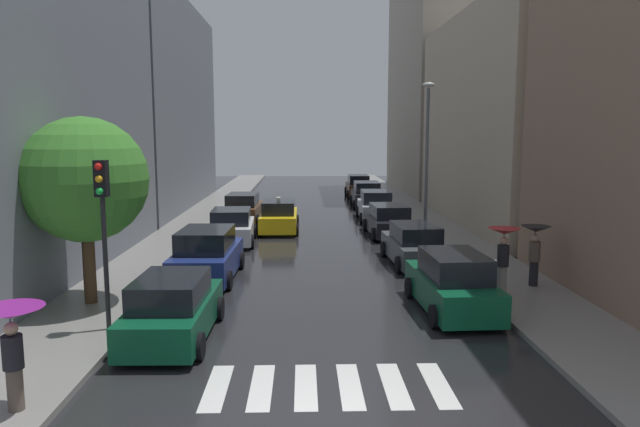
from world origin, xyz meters
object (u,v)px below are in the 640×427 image
parked_car_right_second (414,245)px  parked_car_right_third (389,221)px  parked_car_left_fourth (243,209)px  pedestrian_by_kerb (504,247)px  parked_car_left_second (207,256)px  parked_car_right_sixth (358,186)px  pedestrian_near_tree (11,332)px  taxi_midroad (279,217)px  parked_car_right_nearest (452,284)px  parked_car_left_nearest (173,309)px  traffic_light_left_corner (103,207)px  parked_car_right_fifth (366,195)px  lamp_post_right (427,148)px  parked_car_left_third (232,227)px  street_tree_left (85,180)px  parked_car_right_fourth (375,206)px  pedestrian_foreground (535,243)px

parked_car_right_second → parked_car_right_third: bearing=-2.1°
parked_car_left_fourth → pedestrian_by_kerb: size_ratio=2.25×
parked_car_left_second → parked_car_right_sixth: (7.85, 26.70, -0.03)m
parked_car_left_second → parked_car_right_sixth: size_ratio=1.06×
pedestrian_near_tree → pedestrian_by_kerb: pedestrian_by_kerb is taller
parked_car_right_sixth → taxi_midroad: bearing=161.3°
parked_car_left_fourth → parked_car_right_nearest: 18.98m
parked_car_right_nearest → pedestrian_near_tree: (-9.46, -6.03, 0.80)m
parked_car_left_fourth → parked_car_right_nearest: size_ratio=1.04×
parked_car_left_nearest → traffic_light_left_corner: bearing=80.2°
parked_car_right_fifth → lamp_post_right: size_ratio=0.62×
parked_car_left_second → taxi_midroad: parked_car_left_second is taller
parked_car_left_second → parked_car_right_nearest: parked_car_left_second is taller
parked_car_left_second → taxi_midroad: 10.29m
taxi_midroad → parked_car_right_nearest: bearing=-158.5°
parked_car_left_third → street_tree_left: street_tree_left is taller
parked_car_right_second → lamp_post_right: lamp_post_right is taller
lamp_post_right → parked_car_right_sixth: bearing=94.8°
street_tree_left → parked_car_left_third: bearing=73.5°
parked_car_left_second → parked_car_right_third: (7.65, 8.47, -0.10)m
parked_car_right_third → lamp_post_right: lamp_post_right is taller
parked_car_right_nearest → parked_car_right_second: (0.07, 6.11, -0.06)m
parked_car_right_fourth → pedestrian_foreground: (3.26, -15.51, 0.74)m
parked_car_right_second → traffic_light_left_corner: traffic_light_left_corner is taller
parked_car_left_second → parked_car_left_fourth: 13.31m
parked_car_left_second → street_tree_left: street_tree_left is taller
parked_car_left_third → parked_car_right_second: bearing=-123.4°
parked_car_left_nearest → pedestrian_by_kerb: (9.45, 3.41, 0.86)m
traffic_light_left_corner → lamp_post_right: (11.00, 13.83, 1.08)m
taxi_midroad → parked_car_left_nearest: bearing=173.0°
parked_car_left_second → street_tree_left: (-2.89, -3.28, 2.93)m
parked_car_right_fourth → taxi_midroad: bearing=124.8°
pedestrian_by_kerb → parked_car_left_second: bearing=-127.6°
parked_car_left_third → pedestrian_by_kerb: pedestrian_by_kerb is taller
pedestrian_by_kerb → parked_car_left_third: bearing=-156.5°
parked_car_left_nearest → parked_car_left_third: parked_car_left_nearest is taller
parked_car_right_fifth → traffic_light_left_corner: traffic_light_left_corner is taller
parked_car_left_second → street_tree_left: size_ratio=0.86×
parked_car_right_fourth → parked_car_left_second: bearing=152.2°
parked_car_left_second → parked_car_left_fourth: (-0.09, 13.31, -0.06)m
parked_car_right_third → traffic_light_left_corner: 17.11m
parked_car_left_third → parked_car_right_sixth: size_ratio=0.96×
parked_car_right_sixth → pedestrian_foreground: (3.06, -28.48, 0.74)m
pedestrian_near_tree → traffic_light_left_corner: traffic_light_left_corner is taller
lamp_post_right → parked_car_right_nearest: bearing=-98.3°
parked_car_left_nearest → traffic_light_left_corner: size_ratio=1.01×
pedestrian_near_tree → parked_car_left_second: bearing=-104.6°
parked_car_left_third → taxi_midroad: size_ratio=0.92×
taxi_midroad → lamp_post_right: (7.31, -1.94, 3.61)m
parked_car_right_nearest → parked_car_right_sixth: 30.72m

